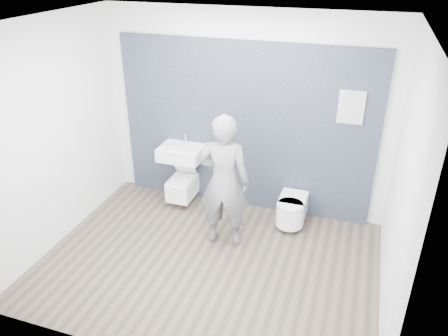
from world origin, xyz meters
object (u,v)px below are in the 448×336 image
(washbasin, at_px, (181,152))
(visitor, at_px, (224,182))
(toilet_rounded, at_px, (291,210))
(toilet_square, at_px, (182,186))

(washbasin, xyz_separation_m, visitor, (0.89, -0.74, 0.06))
(toilet_rounded, relative_size, visitor, 0.36)
(toilet_square, xyz_separation_m, toilet_rounded, (1.65, -0.07, -0.04))
(toilet_square, bearing_deg, toilet_rounded, -2.46)
(toilet_rounded, bearing_deg, washbasin, 176.99)
(visitor, bearing_deg, toilet_rounded, -145.81)
(toilet_square, bearing_deg, washbasin, 90.00)
(toilet_square, distance_m, toilet_rounded, 1.65)
(toilet_rounded, height_order, visitor, visitor)
(washbasin, xyz_separation_m, toilet_rounded, (1.65, -0.09, -0.58))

